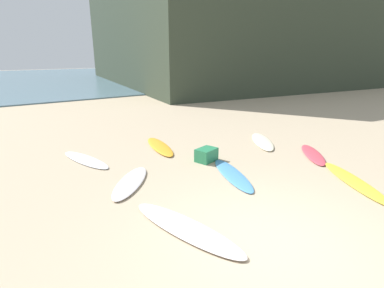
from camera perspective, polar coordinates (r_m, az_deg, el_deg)
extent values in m
plane|color=tan|center=(5.40, 15.11, -17.75)|extent=(120.00, 120.00, 0.00)
cube|color=slate|center=(40.62, -29.42, 10.56)|extent=(120.00, 40.00, 0.08)
cube|color=#333D2D|center=(35.89, 7.99, 20.19)|extent=(29.55, 29.57, 10.37)
ellipsoid|color=gold|center=(10.05, -6.10, -0.45)|extent=(0.98, 2.32, 0.08)
ellipsoid|color=#5096D7|center=(7.84, 7.61, -5.69)|extent=(1.24, 2.32, 0.06)
ellipsoid|color=yellow|center=(8.34, 28.16, -6.20)|extent=(1.67, 2.50, 0.07)
ellipsoid|color=silver|center=(7.44, -11.50, -7.07)|extent=(1.72, 1.87, 0.08)
ellipsoid|color=white|center=(5.57, -1.24, -15.49)|extent=(1.16, 2.63, 0.08)
ellipsoid|color=white|center=(9.32, -19.40, -2.82)|extent=(1.06, 2.25, 0.06)
ellipsoid|color=#E44A5A|center=(9.95, 21.78, -1.81)|extent=(1.67, 1.83, 0.07)
ellipsoid|color=#F3ECC8|center=(10.85, 13.08, 0.49)|extent=(1.75, 2.16, 0.08)
cube|color=#287F51|center=(8.74, 2.72, -2.05)|extent=(0.70, 0.60, 0.37)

